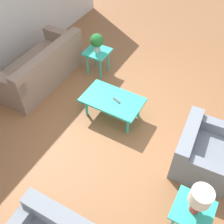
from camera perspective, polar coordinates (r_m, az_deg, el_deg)
ground_plane at (r=4.70m, az=3.52°, el=-3.64°), size 14.00×14.00×0.00m
sofa at (r=5.61m, az=-15.22°, el=9.14°), size 0.89×1.93×0.83m
armchair at (r=4.28m, az=19.01°, el=-8.25°), size 0.87×1.03×0.69m
coffee_table at (r=4.63m, az=0.10°, el=2.42°), size 1.06×0.64×0.42m
side_table_plant at (r=5.57m, az=-3.18°, el=12.32°), size 0.48×0.48×0.54m
side_table_lamp at (r=3.58m, az=16.98°, el=-20.23°), size 0.48×0.48×0.54m
potted_plant at (r=5.39m, az=-3.33°, el=15.11°), size 0.27×0.27×0.38m
table_lamp at (r=3.22m, az=18.61°, el=-17.41°), size 0.26×0.26×0.46m
remote_control at (r=4.56m, az=1.01°, el=2.57°), size 0.16×0.09×0.02m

